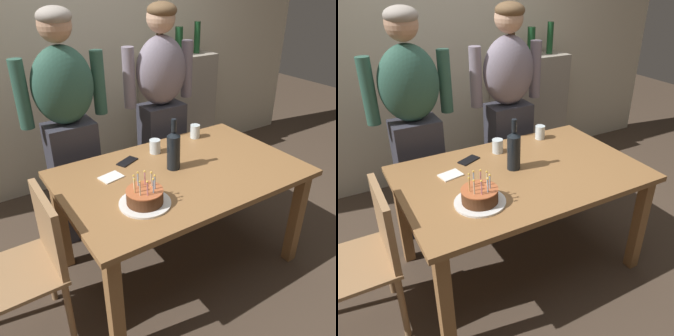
% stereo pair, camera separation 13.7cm
% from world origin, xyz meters
% --- Properties ---
extents(ground_plane, '(10.00, 10.00, 0.00)m').
position_xyz_m(ground_plane, '(0.00, 0.00, 0.00)').
color(ground_plane, '#47382B').
extents(back_wall, '(5.20, 0.10, 2.60)m').
position_xyz_m(back_wall, '(0.00, 1.55, 1.30)').
color(back_wall, beige).
rests_on(back_wall, ground_plane).
extents(dining_table, '(1.50, 0.96, 0.74)m').
position_xyz_m(dining_table, '(0.00, 0.00, 0.64)').
color(dining_table, olive).
rests_on(dining_table, ground_plane).
extents(birthday_cake, '(0.28, 0.28, 0.17)m').
position_xyz_m(birthday_cake, '(-0.37, -0.19, 0.78)').
color(birthday_cake, white).
rests_on(birthday_cake, dining_table).
extents(water_glass_near, '(0.08, 0.08, 0.10)m').
position_xyz_m(water_glass_near, '(0.00, 0.31, 0.79)').
color(water_glass_near, silver).
rests_on(water_glass_near, dining_table).
extents(water_glass_far, '(0.07, 0.07, 0.10)m').
position_xyz_m(water_glass_far, '(0.39, 0.37, 0.79)').
color(water_glass_far, silver).
rests_on(water_glass_far, dining_table).
extents(wine_bottle, '(0.08, 0.08, 0.33)m').
position_xyz_m(wine_bottle, '(-0.02, 0.06, 0.87)').
color(wine_bottle, black).
rests_on(wine_bottle, dining_table).
extents(cell_phone, '(0.16, 0.13, 0.01)m').
position_xyz_m(cell_phone, '(-0.23, 0.29, 0.74)').
color(cell_phone, black).
rests_on(cell_phone, dining_table).
extents(napkin_stack, '(0.15, 0.12, 0.01)m').
position_xyz_m(napkin_stack, '(-0.40, 0.16, 0.74)').
color(napkin_stack, white).
rests_on(napkin_stack, dining_table).
extents(person_man_bearded, '(0.61, 0.27, 1.66)m').
position_xyz_m(person_man_bearded, '(-0.45, 0.72, 0.87)').
color(person_man_bearded, '#33333D').
rests_on(person_man_bearded, ground_plane).
extents(person_woman_cardigan, '(0.61, 0.27, 1.66)m').
position_xyz_m(person_woman_cardigan, '(0.31, 0.72, 0.87)').
color(person_woman_cardigan, '#33333D').
rests_on(person_woman_cardigan, ground_plane).
extents(dining_chair, '(0.42, 0.42, 0.87)m').
position_xyz_m(dining_chair, '(-0.95, -0.03, 0.52)').
color(dining_chair, '#A37A51').
rests_on(dining_chair, ground_plane).
extents(shelf_cabinet, '(0.76, 0.30, 1.43)m').
position_xyz_m(shelf_cabinet, '(0.90, 1.33, 0.58)').
color(shelf_cabinet, '#9E9384').
rests_on(shelf_cabinet, ground_plane).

